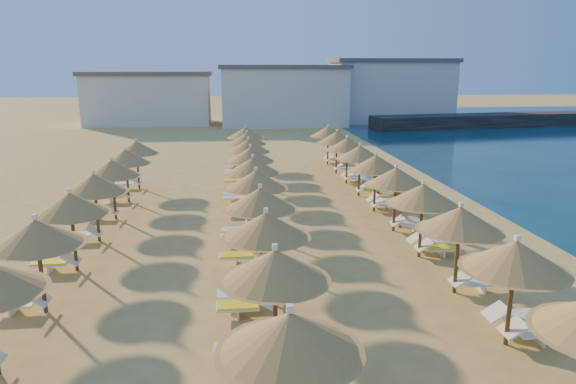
{
  "coord_description": "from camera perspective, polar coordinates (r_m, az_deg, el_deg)",
  "views": [
    {
      "loc": [
        -2.9,
        -19.44,
        7.06
      ],
      "look_at": [
        -0.36,
        4.0,
        1.3
      ],
      "focal_mm": 32.0,
      "sensor_mm": 36.0,
      "label": 1
    }
  ],
  "objects": [
    {
      "name": "loungers",
      "position": [
        22.12,
        -0.17,
        -3.95
      ],
      "size": [
        15.65,
        33.55,
        0.66
      ],
      "color": "white",
      "rests_on": "ground"
    },
    {
      "name": "jetty",
      "position": [
        67.56,
        21.5,
        7.42
      ],
      "size": [
        30.26,
        8.11,
        1.5
      ],
      "primitive_type": "cube",
      "rotation": [
        0.0,
        0.0,
        0.14
      ],
      "color": "black",
      "rests_on": "ground"
    },
    {
      "name": "parasol_row_east",
      "position": [
        22.61,
        11.91,
        1.59
      ],
      "size": [
        2.73,
        34.74,
        3.0
      ],
      "color": "brown",
      "rests_on": "ground"
    },
    {
      "name": "beachgoer_b",
      "position": [
        23.66,
        11.99,
        -1.53
      ],
      "size": [
        1.07,
        1.16,
        1.91
      ],
      "primitive_type": "imported",
      "rotation": [
        0.0,
        0.0,
        -1.09
      ],
      "color": "tan",
      "rests_on": "ground"
    },
    {
      "name": "ground",
      "position": [
        20.88,
        2.18,
        -6.04
      ],
      "size": [
        220.0,
        220.0,
        0.0
      ],
      "primitive_type": "plane",
      "color": "tan",
      "rests_on": "ground"
    },
    {
      "name": "parasol_row_west",
      "position": [
        21.53,
        -3.58,
        1.26
      ],
      "size": [
        2.73,
        34.74,
        3.0
      ],
      "color": "brown",
      "rests_on": "ground"
    },
    {
      "name": "beachgoer_c",
      "position": [
        29.88,
        9.86,
        1.71
      ],
      "size": [
        1.1,
        1.12,
        1.89
      ],
      "primitive_type": "imported",
      "rotation": [
        0.0,
        0.0,
        -0.8
      ],
      "color": "tan",
      "rests_on": "ground"
    },
    {
      "name": "parasol_row_inland",
      "position": [
        22.24,
        -20.72,
        0.79
      ],
      "size": [
        2.73,
        21.93,
        3.0
      ],
      "color": "brown",
      "rests_on": "ground"
    },
    {
      "name": "hotel_blocks",
      "position": [
        66.38,
        -0.35,
        10.83
      ],
      "size": [
        46.7,
        11.39,
        8.1
      ],
      "color": "silver",
      "rests_on": "ground"
    }
  ]
}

